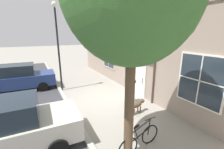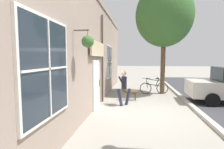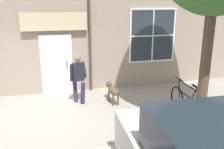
{
  "view_description": "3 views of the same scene",
  "coord_description": "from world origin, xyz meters",
  "px_view_note": "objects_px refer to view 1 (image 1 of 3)",
  "views": [
    {
      "loc": [
        3.34,
        7.28,
        3.66
      ],
      "look_at": [
        -0.75,
        -0.39,
        1.3
      ],
      "focal_mm": 24.0,
      "sensor_mm": 36.0,
      "label": 1
    },
    {
      "loc": [
        -0.43,
        -6.8,
        2.15
      ],
      "look_at": [
        -1.3,
        -0.69,
        1.59
      ],
      "focal_mm": 28.0,
      "sensor_mm": 36.0,
      "label": 2
    },
    {
      "loc": [
        6.62,
        0.24,
        3.23
      ],
      "look_at": [
        -1.25,
        2.25,
        0.81
      ],
      "focal_mm": 40.0,
      "sensor_mm": 36.0,
      "label": 3
    }
  ],
  "objects_px": {
    "parked_car_nearest_curb": "(19,78)",
    "street_lamp": "(57,36)",
    "dog_on_leash": "(137,105)",
    "pedestrian_walking": "(129,87)",
    "leaning_bicycle": "(140,139)",
    "parked_car_mid_block": "(5,128)"
  },
  "relations": [
    {
      "from": "parked_car_nearest_curb",
      "to": "street_lamp",
      "type": "relative_size",
      "value": 0.79
    },
    {
      "from": "dog_on_leash",
      "to": "street_lamp",
      "type": "distance_m",
      "value": 6.3
    },
    {
      "from": "pedestrian_walking",
      "to": "leaning_bicycle",
      "type": "xyz_separation_m",
      "value": [
        1.63,
        3.0,
        -0.58
      ]
    },
    {
      "from": "parked_car_mid_block",
      "to": "street_lamp",
      "type": "xyz_separation_m",
      "value": [
        -2.5,
        -4.91,
        2.65
      ]
    },
    {
      "from": "leaning_bicycle",
      "to": "street_lamp",
      "type": "relative_size",
      "value": 0.31
    },
    {
      "from": "leaning_bicycle",
      "to": "parked_car_nearest_curb",
      "type": "bearing_deg",
      "value": -65.27
    },
    {
      "from": "parked_car_mid_block",
      "to": "street_lamp",
      "type": "bearing_deg",
      "value": -116.93
    },
    {
      "from": "dog_on_leash",
      "to": "parked_car_nearest_curb",
      "type": "height_order",
      "value": "parked_car_nearest_curb"
    },
    {
      "from": "leaning_bicycle",
      "to": "parked_car_nearest_curb",
      "type": "relative_size",
      "value": 0.4
    },
    {
      "from": "pedestrian_walking",
      "to": "parked_car_mid_block",
      "type": "bearing_deg",
      "value": 12.2
    },
    {
      "from": "leaning_bicycle",
      "to": "street_lamp",
      "type": "bearing_deg",
      "value": -79.66
    },
    {
      "from": "street_lamp",
      "to": "dog_on_leash",
      "type": "bearing_deg",
      "value": 118.45
    },
    {
      "from": "leaning_bicycle",
      "to": "street_lamp",
      "type": "xyz_separation_m",
      "value": [
        1.23,
        -6.76,
        3.15
      ]
    },
    {
      "from": "pedestrian_walking",
      "to": "leaning_bicycle",
      "type": "bearing_deg",
      "value": 61.48
    },
    {
      "from": "parked_car_nearest_curb",
      "to": "parked_car_mid_block",
      "type": "bearing_deg",
      "value": 89.83
    },
    {
      "from": "dog_on_leash",
      "to": "parked_car_mid_block",
      "type": "xyz_separation_m",
      "value": [
        5.11,
        0.1,
        0.45
      ]
    },
    {
      "from": "pedestrian_walking",
      "to": "dog_on_leash",
      "type": "xyz_separation_m",
      "value": [
        0.25,
        1.06,
        -0.52
      ]
    },
    {
      "from": "parked_car_nearest_curb",
      "to": "street_lamp",
      "type": "distance_m",
      "value": 3.86
    },
    {
      "from": "parked_car_nearest_curb",
      "to": "parked_car_mid_block",
      "type": "distance_m",
      "value": 6.22
    },
    {
      "from": "leaning_bicycle",
      "to": "street_lamp",
      "type": "height_order",
      "value": "street_lamp"
    },
    {
      "from": "pedestrian_walking",
      "to": "dog_on_leash",
      "type": "bearing_deg",
      "value": 76.77
    },
    {
      "from": "pedestrian_walking",
      "to": "parked_car_mid_block",
      "type": "distance_m",
      "value": 5.48
    }
  ]
}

